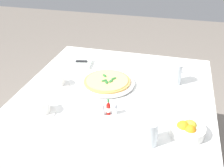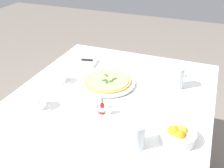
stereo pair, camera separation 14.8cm
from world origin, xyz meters
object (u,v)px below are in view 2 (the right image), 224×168
at_px(coffee_cup_left_edge, 59,78).
at_px(water_glass_right_edge, 136,137).
at_px(coffee_cup_far_left, 39,103).
at_px(citrus_bowl, 178,135).
at_px(hot_sauce_bottle, 102,108).
at_px(menu_card, 176,71).
at_px(pepper_shaker, 108,109).
at_px(pizza_plate, 108,83).
at_px(napkin_folded, 80,61).
at_px(pizza, 108,81).
at_px(dinner_knife, 80,60).
at_px(salt_shaker, 96,109).
at_px(water_glass_far_right, 177,78).

distance_m(coffee_cup_left_edge, water_glass_right_edge, 0.66).
xyz_separation_m(coffee_cup_left_edge, coffee_cup_far_left, (-0.04, 0.26, 0.00)).
distance_m(citrus_bowl, hot_sauce_bottle, 0.37).
bearing_deg(menu_card, pepper_shaker, -79.77).
relative_size(coffee_cup_far_left, hot_sauce_bottle, 1.57).
height_order(pizza_plate, coffee_cup_far_left, coffee_cup_far_left).
xyz_separation_m(coffee_cup_left_edge, napkin_folded, (0.01, -0.27, -0.02)).
bearing_deg(menu_card, water_glass_right_edge, -59.40).
height_order(coffee_cup_far_left, water_glass_right_edge, water_glass_right_edge).
bearing_deg(pizza, pepper_shaker, 112.88).
bearing_deg(hot_sauce_bottle, citrus_bowl, 171.45).
bearing_deg(coffee_cup_far_left, pepper_shaker, -166.71).
bearing_deg(citrus_bowl, menu_card, -79.51).
bearing_deg(dinner_knife, coffee_cup_left_edge, 80.95).
bearing_deg(hot_sauce_bottle, napkin_folded, -52.30).
xyz_separation_m(coffee_cup_left_edge, hot_sauce_bottle, (-0.35, 0.19, 0.01)).
bearing_deg(citrus_bowl, coffee_cup_far_left, 1.29).
relative_size(coffee_cup_left_edge, salt_shaker, 2.31).
height_order(citrus_bowl, pepper_shaker, citrus_bowl).
relative_size(coffee_cup_left_edge, hot_sauce_bottle, 1.57).
height_order(water_glass_right_edge, water_glass_far_right, water_glass_far_right).
height_order(water_glass_right_edge, salt_shaker, water_glass_right_edge).
relative_size(pizza_plate, coffee_cup_far_left, 2.40).
bearing_deg(pizza, napkin_folded, -35.24).
bearing_deg(salt_shaker, dinner_knife, -54.85).
height_order(water_glass_right_edge, napkin_folded, water_glass_right_edge).
xyz_separation_m(dinner_knife, hot_sauce_bottle, (-0.36, 0.46, 0.01)).
bearing_deg(pizza_plate, menu_card, -143.21).
xyz_separation_m(napkin_folded, pepper_shaker, (-0.39, 0.45, 0.02)).
height_order(pizza_plate, napkin_folded, napkin_folded).
distance_m(pizza_plate, pepper_shaker, 0.28).
bearing_deg(coffee_cup_far_left, salt_shaker, -168.01).
bearing_deg(coffee_cup_far_left, water_glass_right_edge, 171.25).
bearing_deg(coffee_cup_left_edge, pizza_plate, -163.85).
distance_m(pizza_plate, salt_shaker, 0.28).
distance_m(coffee_cup_left_edge, menu_card, 0.69).
bearing_deg(pizza_plate, coffee_cup_left_edge, 16.15).
relative_size(coffee_cup_left_edge, napkin_folded, 0.55).
height_order(coffee_cup_far_left, pepper_shaker, coffee_cup_far_left).
relative_size(pizza_plate, citrus_bowl, 2.08).
xyz_separation_m(pizza, pepper_shaker, (-0.11, 0.26, 0.00)).
bearing_deg(dinner_knife, pizza, 133.70).
bearing_deg(hot_sauce_bottle, coffee_cup_left_edge, -28.45).
xyz_separation_m(coffee_cup_far_left, water_glass_far_right, (-0.60, -0.45, 0.03)).
height_order(coffee_cup_left_edge, salt_shaker, coffee_cup_left_edge).
relative_size(water_glass_far_right, dinner_knife, 0.63).
height_order(water_glass_right_edge, citrus_bowl, water_glass_right_edge).
height_order(pizza_plate, citrus_bowl, citrus_bowl).
relative_size(pepper_shaker, menu_card, 0.74).
height_order(napkin_folded, citrus_bowl, citrus_bowl).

